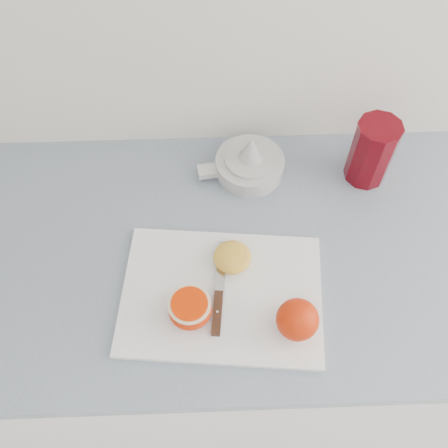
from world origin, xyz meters
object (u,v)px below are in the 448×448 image
(cutting_board, at_px, (222,294))
(half_orange, at_px, (190,309))
(citrus_juicer, at_px, (249,163))
(red_tumbler, at_px, (371,154))
(counter, at_px, (272,325))

(cutting_board, xyz_separation_m, half_orange, (-0.06, -0.04, 0.03))
(half_orange, height_order, citrus_juicer, citrus_juicer)
(cutting_board, bearing_deg, citrus_juicer, 76.94)
(citrus_juicer, bearing_deg, cutting_board, -103.06)
(red_tumbler, bearing_deg, citrus_juicer, 175.64)
(red_tumbler, bearing_deg, cutting_board, -138.90)
(cutting_board, bearing_deg, counter, 38.25)
(counter, height_order, citrus_juicer, citrus_juicer)
(half_orange, relative_size, red_tumbler, 0.52)
(cutting_board, distance_m, red_tumbler, 0.44)
(half_orange, distance_m, red_tumbler, 0.51)
(counter, relative_size, half_orange, 30.20)
(counter, relative_size, red_tumbler, 15.72)
(cutting_board, xyz_separation_m, red_tumbler, (0.33, 0.29, 0.07))
(counter, height_order, half_orange, half_orange)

